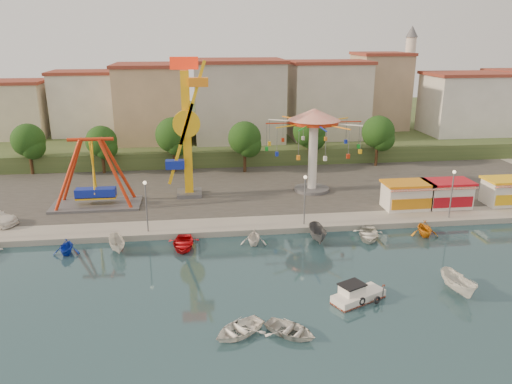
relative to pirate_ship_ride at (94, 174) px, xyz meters
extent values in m
plane|color=#15303B|center=(14.50, -21.71, -4.39)|extent=(200.00, 200.00, 0.00)
cube|color=#9E998E|center=(14.50, 40.29, -4.09)|extent=(200.00, 100.00, 0.60)
cube|color=#4C4944|center=(14.50, 8.29, -3.79)|extent=(90.00, 28.00, 0.01)
cube|color=#384C26|center=(14.50, 45.29, -2.89)|extent=(200.00, 60.00, 3.00)
cube|color=#59595E|center=(0.00, 0.00, -3.64)|extent=(10.00, 5.00, 0.30)
cube|color=#1324A6|center=(0.00, 0.00, -2.19)|extent=(4.50, 1.40, 1.00)
cylinder|color=#B92A0E|center=(0.00, 0.00, 4.01)|extent=(5.00, 0.40, 0.40)
cube|color=#59595E|center=(10.62, 2.59, -3.54)|extent=(3.00, 3.00, 0.50)
cube|color=yellow|center=(10.62, 2.59, 3.71)|extent=(1.00, 1.00, 15.00)
cube|color=#FF290E|center=(10.62, 2.59, 12.01)|extent=(3.20, 0.50, 1.40)
cylinder|color=yellow|center=(10.62, 1.79, 5.21)|extent=(3.20, 0.50, 3.20)
cube|color=yellow|center=(11.39, 1.59, 7.58)|extent=(3.41, 0.35, 9.62)
cube|color=orange|center=(12.16, 1.59, 9.96)|extent=(2.20, 1.20, 1.00)
cylinder|color=#59595E|center=(25.98, 2.58, -3.59)|extent=(4.40, 4.40, 0.40)
cylinder|color=white|center=(25.98, 2.58, 0.71)|extent=(1.10, 1.10, 9.00)
cylinder|color=#B92A0E|center=(25.98, 2.58, 5.01)|extent=(6.00, 6.00, 0.50)
cone|color=red|center=(25.98, 2.58, 5.91)|extent=(6.40, 6.40, 1.40)
cube|color=white|center=(35.06, -5.21, -2.39)|extent=(5.00, 3.00, 2.80)
cube|color=orange|center=(35.06, -5.21, -0.84)|extent=(5.40, 3.40, 0.25)
cube|color=red|center=(35.06, -6.91, -1.19)|extent=(5.00, 0.77, 0.43)
cube|color=white|center=(39.92, -5.21, -2.39)|extent=(5.00, 3.00, 2.80)
cube|color=#AA0D19|center=(39.92, -5.21, -0.84)|extent=(5.40, 3.40, 0.25)
cube|color=red|center=(39.92, -6.91, -1.19)|extent=(5.00, 0.77, 0.43)
cube|color=white|center=(47.29, -5.21, -2.39)|extent=(5.00, 3.00, 2.80)
cube|color=gold|center=(47.29, -5.21, -0.84)|extent=(5.40, 3.40, 0.25)
cylinder|color=#59595E|center=(6.50, -8.71, -1.29)|extent=(0.14, 0.14, 5.00)
cylinder|color=#59595E|center=(22.50, -8.71, -1.29)|extent=(0.14, 0.14, 5.00)
cylinder|color=#59595E|center=(38.50, -8.71, -1.29)|extent=(0.14, 0.14, 5.00)
cylinder|color=#382314|center=(-11.50, 15.26, -2.00)|extent=(0.44, 0.44, 3.60)
sphere|color=black|center=(-11.50, 15.26, 1.10)|extent=(4.60, 4.60, 4.60)
cylinder|color=#382314|center=(-1.50, 14.53, -2.09)|extent=(0.44, 0.44, 3.40)
sphere|color=black|center=(-1.50, 14.53, 0.83)|extent=(4.35, 4.35, 4.35)
cylinder|color=#382314|center=(8.50, 14.09, -1.83)|extent=(0.44, 0.44, 3.92)
sphere|color=black|center=(8.50, 14.09, 1.54)|extent=(5.02, 5.02, 5.02)
cylinder|color=#382314|center=(18.50, 12.65, -1.96)|extent=(0.44, 0.44, 3.66)
sphere|color=black|center=(18.50, 12.65, 1.18)|extent=(4.68, 4.68, 4.68)
cylinder|color=#382314|center=(28.50, 15.64, -1.89)|extent=(0.44, 0.44, 3.80)
sphere|color=black|center=(28.50, 15.64, 1.37)|extent=(4.86, 4.86, 4.86)
cylinder|color=#382314|center=(38.50, 13.82, -1.91)|extent=(0.44, 0.44, 3.77)
sphere|color=black|center=(38.50, 13.82, 1.33)|extent=(4.83, 4.83, 4.83)
cube|color=silver|center=(-6.82, 29.67, 2.92)|extent=(12.33, 9.01, 8.63)
cube|color=tan|center=(6.32, 30.25, 4.22)|extent=(11.95, 9.28, 11.23)
cube|color=beige|center=(20.11, 27.09, 3.20)|extent=(12.59, 10.50, 9.20)
cube|color=beige|center=(33.57, 30.49, 3.22)|extent=(10.75, 9.23, 9.24)
cube|color=tan|center=(46.87, 28.62, 4.21)|extent=(12.77, 10.96, 11.21)
cube|color=silver|center=(58.66, 27.06, 4.78)|extent=(8.23, 8.98, 12.36)
cube|color=beige|center=(70.53, 31.99, 2.99)|extent=(11.59, 10.93, 8.76)
cylinder|color=silver|center=(50.50, 32.29, 6.61)|extent=(1.80, 1.80, 16.00)
cylinder|color=#59595E|center=(50.50, 32.29, 11.61)|extent=(2.80, 2.80, 0.30)
cone|color=#59595E|center=(50.50, 32.29, 15.61)|extent=(2.20, 2.20, 2.00)
cube|color=white|center=(23.53, -23.52, -4.14)|extent=(4.57, 3.33, 0.77)
cube|color=#B92A0E|center=(23.53, -23.52, -4.33)|extent=(4.57, 3.33, 0.14)
cube|color=white|center=(23.01, -23.44, -3.49)|extent=(2.10, 1.90, 0.77)
cube|color=black|center=(23.01, -23.44, -3.07)|extent=(2.33, 2.13, 0.10)
torus|color=black|center=(23.53, -24.38, -4.01)|extent=(0.66, 0.44, 0.65)
torus|color=black|center=(24.73, -24.34, -4.01)|extent=(0.66, 0.44, 0.65)
imported|color=silver|center=(17.48, -27.46, -4.01)|extent=(4.53, 4.43, 0.77)
imported|color=white|center=(13.96, -26.94, -3.99)|extent=(4.74, 4.46, 0.80)
imported|color=silver|center=(31.69, -23.40, -3.62)|extent=(1.97, 4.16, 1.55)
imported|color=#1535BA|center=(-0.71, -11.91, -3.67)|extent=(2.44, 2.81, 1.46)
imported|color=beige|center=(3.90, -11.91, -3.69)|extent=(2.29, 3.86, 1.40)
imported|color=red|center=(10.02, -11.91, -3.95)|extent=(3.24, 4.39, 0.88)
imported|color=white|center=(16.84, -11.91, -3.62)|extent=(2.97, 3.30, 1.54)
imported|color=#505155|center=(23.20, -11.91, -3.62)|extent=(1.68, 4.07, 1.55)
imported|color=silver|center=(28.38, -11.91, -3.96)|extent=(4.14, 4.92, 0.87)
imported|color=orange|center=(34.25, -11.91, -3.57)|extent=(3.05, 3.42, 1.64)
camera|label=1|loc=(11.50, -56.33, 15.15)|focal=35.00mm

